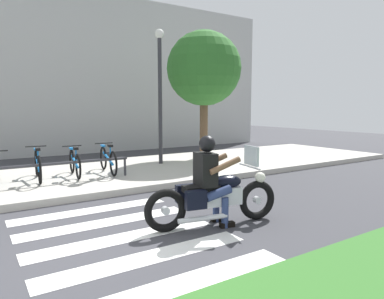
# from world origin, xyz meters

# --- Properties ---
(ground_plane) EXTENTS (48.00, 48.00, 0.00)m
(ground_plane) POSITION_xyz_m (0.00, 0.00, 0.00)
(ground_plane) COLOR #38383D
(sidewalk) EXTENTS (24.00, 4.40, 0.15)m
(sidewalk) POSITION_xyz_m (0.00, 4.50, 0.07)
(sidewalk) COLOR #B7B2A8
(sidewalk) RESTS_ON ground
(crosswalk_stripe_0) EXTENTS (2.80, 0.40, 0.01)m
(crosswalk_stripe_0) POSITION_xyz_m (0.86, -1.60, 0.00)
(crosswalk_stripe_0) COLOR white
(crosswalk_stripe_0) RESTS_ON ground
(crosswalk_stripe_1) EXTENTS (2.80, 0.40, 0.01)m
(crosswalk_stripe_1) POSITION_xyz_m (0.86, -0.80, 0.00)
(crosswalk_stripe_1) COLOR white
(crosswalk_stripe_1) RESTS_ON ground
(crosswalk_stripe_2) EXTENTS (2.80, 0.40, 0.01)m
(crosswalk_stripe_2) POSITION_xyz_m (0.86, 0.00, 0.00)
(crosswalk_stripe_2) COLOR white
(crosswalk_stripe_2) RESTS_ON ground
(crosswalk_stripe_3) EXTENTS (2.80, 0.40, 0.01)m
(crosswalk_stripe_3) POSITION_xyz_m (0.86, 0.80, 0.00)
(crosswalk_stripe_3) COLOR white
(crosswalk_stripe_3) RESTS_ON ground
(crosswalk_stripe_4) EXTENTS (2.80, 0.40, 0.01)m
(crosswalk_stripe_4) POSITION_xyz_m (0.86, 1.60, 0.00)
(crosswalk_stripe_4) COLOR white
(crosswalk_stripe_4) RESTS_ON ground
(motorcycle) EXTENTS (2.26, 0.81, 1.26)m
(motorcycle) POSITION_xyz_m (2.28, -0.26, 0.47)
(motorcycle) COLOR black
(motorcycle) RESTS_ON ground
(rider) EXTENTS (0.70, 0.62, 1.45)m
(rider) POSITION_xyz_m (2.20, -0.25, 0.84)
(rider) COLOR black
(rider) RESTS_ON ground
(bicycle_3) EXTENTS (0.48, 1.72, 0.80)m
(bicycle_3) POSITION_xyz_m (0.38, 4.24, 0.51)
(bicycle_3) COLOR black
(bicycle_3) RESTS_ON sidewalk
(bicycle_4) EXTENTS (0.48, 1.59, 0.76)m
(bicycle_4) POSITION_xyz_m (1.24, 4.24, 0.50)
(bicycle_4) COLOR black
(bicycle_4) RESTS_ON sidewalk
(bicycle_5) EXTENTS (0.48, 1.73, 0.78)m
(bicycle_5) POSITION_xyz_m (2.10, 4.24, 0.51)
(bicycle_5) COLOR black
(bicycle_5) RESTS_ON sidewalk
(bike_rack) EXTENTS (4.90, 0.07, 0.49)m
(bike_rack) POSITION_xyz_m (-0.05, 3.69, 0.57)
(bike_rack) COLOR #333338
(bike_rack) RESTS_ON sidewalk
(street_lamp) EXTENTS (0.28, 0.28, 4.20)m
(street_lamp) POSITION_xyz_m (4.02, 4.90, 2.55)
(street_lamp) COLOR #2D2D33
(street_lamp) RESTS_ON ground
(tree_near_rack) EXTENTS (2.53, 2.53, 4.46)m
(tree_near_rack) POSITION_xyz_m (5.92, 5.30, 3.18)
(tree_near_rack) COLOR brown
(tree_near_rack) RESTS_ON ground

